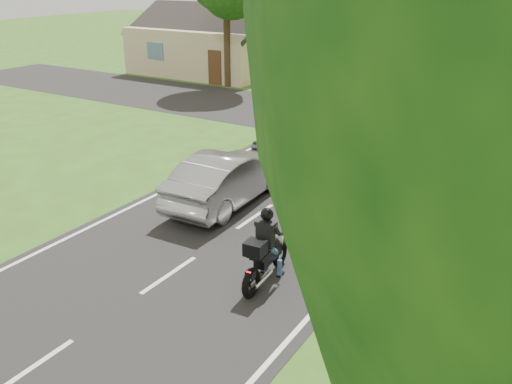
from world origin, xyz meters
TOP-DOWN VIEW (x-y plane):
  - ground at (0.00, 0.00)m, footprint 140.00×140.00m
  - road at (0.00, 10.00)m, footprint 8.00×100.00m
  - cross_road at (0.00, 16.00)m, footprint 60.00×7.00m
  - motorcycle_rider at (2.14, 0.99)m, footprint 0.63×2.23m
  - dark_suv at (2.35, 5.98)m, footprint 2.98×5.60m
  - silver_sedan at (-1.34, 4.51)m, footprint 1.97×5.11m
  - silver_suv at (-1.68, 9.76)m, footprint 1.89×4.49m
  - traffic_signal at (3.34, 14.00)m, footprint 6.38×0.44m
  - signal_pole_far at (-5.20, 18.00)m, footprint 0.20×0.20m
  - utility_pole_near at (6.20, -2.00)m, footprint 1.60×0.28m
  - sign_white at (4.70, 2.98)m, footprint 0.55×0.07m
  - sign_green at (4.90, 10.98)m, footprint 0.55×0.07m
  - house at (-16.00, 24.00)m, footprint 10.20×8.00m

SIDE VIEW (x-z plane):
  - ground at x=0.00m, z-range 0.00..0.00m
  - cross_road at x=0.00m, z-range 0.00..0.01m
  - road at x=0.00m, z-range 0.00..0.01m
  - motorcycle_rider at x=2.14m, z-range -0.21..1.72m
  - dark_suv at x=2.35m, z-range 0.01..1.51m
  - silver_suv at x=-1.68m, z-range 0.01..1.53m
  - silver_sedan at x=-1.34m, z-range 0.01..1.67m
  - sign_white at x=4.70m, z-range 0.54..2.66m
  - sign_green at x=4.90m, z-range 0.54..2.66m
  - house at x=-16.00m, z-range -0.65..4.19m
  - signal_pole_far at x=-5.20m, z-range 0.00..6.00m
  - traffic_signal at x=3.34m, z-range 1.14..7.14m
  - utility_pole_near at x=6.20m, z-range 0.08..10.08m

